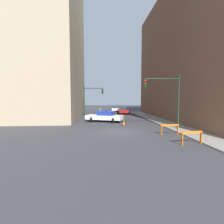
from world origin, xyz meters
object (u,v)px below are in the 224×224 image
parked_car_near (123,110)px  barrier_front (192,135)px  police_car (105,116)px  barrier_mid (170,128)px  parked_car_mid (116,109)px  traffic_light_far (90,96)px  traffic_light_near (167,93)px  pedestrian_crossing (100,114)px  traffic_cone (124,123)px

parked_car_near → barrier_front: 22.88m
police_car → barrier_mid: bearing=-127.3°
parked_car_mid → traffic_light_far: bearing=-115.4°
barrier_mid → police_car: bearing=120.8°
traffic_light_near → police_car: (-5.82, 6.02, -2.81)m
traffic_light_far → barrier_front: bearing=-69.2°
parked_car_mid → barrier_mid: 26.14m
parked_car_near → barrier_mid: size_ratio=2.72×
barrier_front → pedestrian_crossing: bearing=113.5°
traffic_light_far → barrier_mid: 18.49m
parked_car_near → barrier_mid: bearing=-85.1°
police_car → traffic_light_near: bearing=-114.0°
traffic_light_near → police_car: 8.84m
barrier_front → traffic_light_far: bearing=110.8°
police_car → barrier_front: 12.78m
parked_car_mid → traffic_light_near: bearing=-79.0°
police_car → parked_car_mid: 17.79m
traffic_light_near → traffic_cone: traffic_light_near is taller
police_car → pedestrian_crossing: size_ratio=3.04×
parked_car_mid → barrier_front: 29.22m
parked_car_mid → traffic_cone: bearing=-88.6°
traffic_cone → traffic_light_near: bearing=-37.2°
traffic_light_near → barrier_front: (-0.51, -5.60, -2.91)m
parked_car_mid → traffic_cone: size_ratio=6.75×
traffic_light_far → traffic_cone: (4.24, -11.36, -3.08)m
police_car → parked_car_mid: police_car is taller
barrier_front → traffic_cone: 9.08m
traffic_cone → police_car: bearing=122.9°
traffic_light_near → police_car: traffic_light_near is taller
parked_car_near → traffic_cone: size_ratio=6.63×
parked_car_near → parked_car_mid: 6.35m
parked_car_mid → pedestrian_crossing: size_ratio=2.67×
traffic_light_near → barrier_mid: bearing=-106.1°
pedestrian_crossing → barrier_mid: bearing=39.2°
police_car → parked_car_mid: bearing=11.8°
traffic_light_far → parked_car_near: 7.37m
pedestrian_crossing → barrier_mid: size_ratio=1.04×
traffic_light_near → barrier_mid: size_ratio=3.25×
traffic_light_near → pedestrian_crossing: 10.54m
traffic_light_near → pedestrian_crossing: (-6.40, 7.94, -2.67)m
traffic_light_far → barrier_mid: size_ratio=3.25×
parked_car_near → pedestrian_crossing: size_ratio=2.62×
police_car → barrier_front: size_ratio=3.18×
police_car → barrier_mid: 9.95m
police_car → traffic_cone: police_car is taller
barrier_mid → pedestrian_crossing: bearing=118.4°
parked_car_mid → barrier_mid: bearing=-81.3°
police_car → barrier_front: bearing=-133.5°
police_car → parked_car_mid: (3.12, 17.51, -0.05)m
traffic_light_far → parked_car_mid: size_ratio=1.17×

